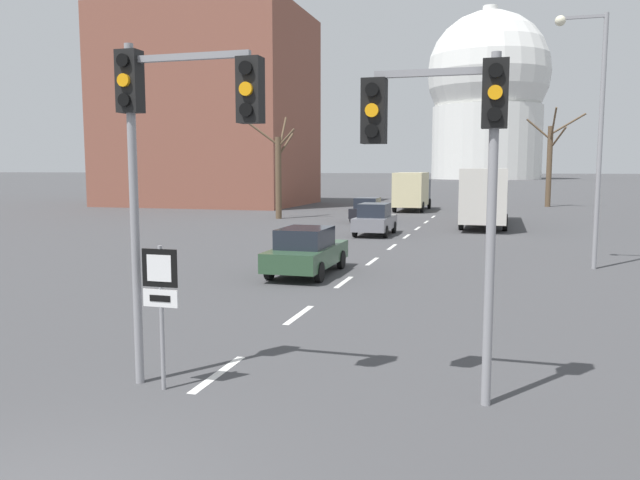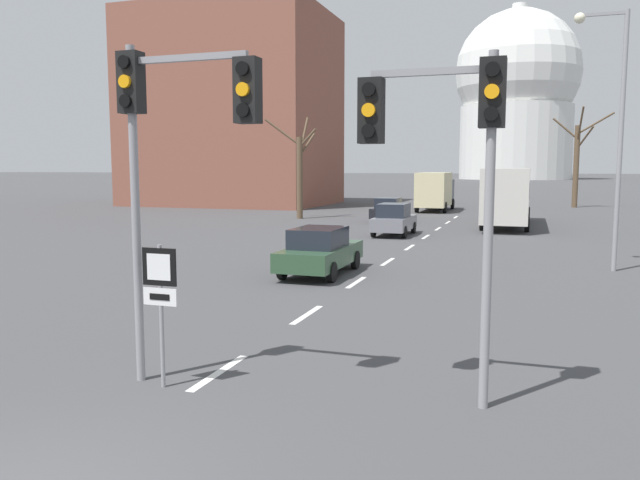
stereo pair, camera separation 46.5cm
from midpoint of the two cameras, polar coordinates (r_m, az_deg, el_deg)
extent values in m
cube|color=silver|center=(11.13, -8.01, -11.89)|extent=(0.16, 2.00, 0.01)
cube|color=silver|center=(15.13, -0.31, -6.84)|extent=(0.16, 2.00, 0.01)
cube|color=silver|center=(19.35, 4.02, -3.88)|extent=(0.16, 2.00, 0.01)
cube|color=silver|center=(23.67, 6.77, -1.98)|extent=(0.16, 2.00, 0.01)
cube|color=silver|center=(28.05, 8.67, -0.67)|extent=(0.16, 2.00, 0.01)
cube|color=silver|center=(32.47, 10.05, 0.29)|extent=(0.16, 2.00, 0.01)
cube|color=silver|center=(36.90, 11.09, 1.02)|extent=(0.16, 2.00, 0.01)
cube|color=silver|center=(41.35, 11.92, 1.59)|extent=(0.16, 2.00, 0.01)
cube|color=silver|center=(45.80, 12.58, 2.05)|extent=(0.16, 2.00, 0.01)
cylinder|color=gray|center=(10.48, -15.28, 1.99)|extent=(0.14, 0.14, 5.44)
cube|color=black|center=(10.53, -15.64, 13.68)|extent=(0.36, 0.28, 0.96)
cylinder|color=black|center=(10.44, -16.24, 15.38)|extent=(0.20, 0.06, 0.20)
cylinder|color=orange|center=(10.39, -16.18, 13.76)|extent=(0.20, 0.06, 0.20)
cylinder|color=black|center=(10.36, -16.13, 12.13)|extent=(0.20, 0.06, 0.20)
cube|color=gray|center=(10.06, -10.74, 16.05)|extent=(2.02, 0.10, 0.10)
cube|color=black|center=(9.54, -5.21, 13.44)|extent=(0.36, 0.28, 0.96)
cylinder|color=black|center=(9.42, -5.66, 15.35)|extent=(0.20, 0.06, 0.20)
cylinder|color=orange|center=(9.38, -5.64, 13.55)|extent=(0.20, 0.06, 0.20)
cylinder|color=black|center=(9.35, -5.62, 11.74)|extent=(0.20, 0.06, 0.20)
cylinder|color=gray|center=(9.30, 16.51, 0.46)|extent=(0.14, 0.14, 5.14)
cube|color=black|center=(9.31, 16.93, 12.75)|extent=(0.36, 0.28, 0.96)
cylinder|color=black|center=(9.18, 16.96, 14.71)|extent=(0.20, 0.06, 0.20)
cylinder|color=orange|center=(9.14, 16.89, 12.87)|extent=(0.20, 0.06, 0.20)
cylinder|color=black|center=(9.11, 16.83, 11.01)|extent=(0.20, 0.06, 0.20)
cube|color=gray|center=(9.42, 11.53, 14.84)|extent=(1.74, 0.10, 0.10)
cube|color=black|center=(9.51, 6.15, 11.64)|extent=(0.36, 0.28, 0.96)
cylinder|color=black|center=(9.37, 5.94, 13.55)|extent=(0.20, 0.06, 0.20)
cylinder|color=orange|center=(9.34, 5.91, 11.73)|extent=(0.20, 0.06, 0.20)
cylinder|color=black|center=(9.32, 5.89, 9.91)|extent=(0.20, 0.06, 0.20)
cylinder|color=gray|center=(10.28, -13.03, -6.86)|extent=(0.07, 0.07, 2.32)
cube|color=black|center=(10.11, -13.21, -2.41)|extent=(0.60, 0.03, 0.60)
cube|color=white|center=(10.09, -13.27, -2.43)|extent=(0.42, 0.01, 0.42)
cube|color=white|center=(10.19, -13.14, -5.08)|extent=(0.60, 0.03, 0.28)
cube|color=black|center=(10.18, -13.20, -5.10)|extent=(0.36, 0.01, 0.10)
cylinder|color=gray|center=(23.54, 26.29, 7.94)|extent=(0.16, 0.16, 8.70)
cube|color=gray|center=(23.98, 25.03, 18.22)|extent=(1.45, 0.10, 0.10)
sphere|color=#F2EAC6|center=(23.91, 23.20, 18.15)|extent=(0.36, 0.36, 0.36)
cube|color=slate|center=(32.98, 7.20, 1.55)|extent=(1.70, 4.10, 0.66)
cube|color=#1E232D|center=(32.73, 7.14, 2.71)|extent=(1.44, 1.97, 0.70)
cylinder|color=black|center=(34.42, 6.30, 1.22)|extent=(0.18, 0.62, 0.62)
cylinder|color=black|center=(34.11, 8.93, 1.13)|extent=(0.18, 0.62, 0.62)
cylinder|color=black|center=(31.95, 5.33, 0.82)|extent=(0.18, 0.62, 0.62)
cylinder|color=black|center=(31.62, 8.15, 0.72)|extent=(0.18, 0.62, 0.62)
cube|color=black|center=(40.96, 6.63, 2.54)|extent=(1.69, 3.95, 0.63)
cube|color=#1E232D|center=(40.73, 6.58, 3.41)|extent=(1.44, 1.89, 0.64)
cylinder|color=black|center=(42.35, 5.91, 2.25)|extent=(0.18, 0.65, 0.65)
cylinder|color=black|center=(42.03, 8.03, 2.19)|extent=(0.18, 0.65, 0.65)
cylinder|color=black|center=(39.97, 5.14, 2.00)|extent=(0.18, 0.65, 0.65)
cylinder|color=black|center=(39.63, 7.38, 1.93)|extent=(0.18, 0.65, 0.65)
cube|color=silver|center=(65.95, 10.81, 4.00)|extent=(1.87, 4.48, 0.64)
cube|color=#1E232D|center=(65.70, 10.80, 4.58)|extent=(1.59, 2.15, 0.72)
cylinder|color=black|center=(67.46, 10.22, 3.80)|extent=(0.18, 0.66, 0.66)
cylinder|color=black|center=(67.23, 11.72, 3.76)|extent=(0.18, 0.66, 0.66)
cylinder|color=black|center=(64.72, 9.86, 3.69)|extent=(0.18, 0.66, 0.66)
cylinder|color=black|center=(64.48, 11.42, 3.65)|extent=(0.18, 0.66, 0.66)
cube|color=#2D4C33|center=(20.75, 0.70, -1.41)|extent=(1.75, 4.43, 0.61)
cube|color=#1E232D|center=(20.47, 0.51, 0.24)|extent=(1.49, 2.12, 0.63)
cylinder|color=black|center=(22.34, -0.23, -1.63)|extent=(0.18, 0.64, 0.64)
cylinder|color=black|center=(21.87, 3.87, -1.82)|extent=(0.18, 0.64, 0.64)
cylinder|color=black|center=(19.80, -2.80, -2.71)|extent=(0.18, 0.64, 0.64)
cylinder|color=black|center=(19.26, 1.78, -2.96)|extent=(0.18, 0.64, 0.64)
cube|color=#B7B7BC|center=(84.29, 16.33, 4.42)|extent=(1.64, 3.86, 0.73)
cube|color=#1E232D|center=(84.08, 16.34, 4.90)|extent=(1.39, 1.85, 0.68)
cylinder|color=black|center=(85.53, 15.84, 4.22)|extent=(0.18, 0.64, 0.64)
cylinder|color=black|center=(85.47, 16.87, 4.19)|extent=(0.18, 0.64, 0.64)
cylinder|color=black|center=(83.14, 15.76, 4.16)|extent=(0.18, 0.64, 0.64)
cylinder|color=black|center=(83.08, 16.82, 4.13)|extent=(0.18, 0.64, 0.64)
cube|color=beige|center=(39.46, 17.09, 4.08)|extent=(2.50, 10.80, 3.00)
cube|color=black|center=(39.45, 17.11, 4.63)|extent=(2.52, 10.26, 0.90)
cylinder|color=black|center=(43.36, 15.58, 2.35)|extent=(0.26, 0.96, 0.96)
cylinder|color=black|center=(43.30, 18.75, 2.24)|extent=(0.26, 0.96, 0.96)
cylinder|color=black|center=(36.37, 14.97, 1.59)|extent=(0.26, 0.96, 0.96)
cylinder|color=black|center=(36.30, 18.76, 1.46)|extent=(0.26, 0.96, 0.96)
cube|color=#333842|center=(54.82, 11.15, 4.37)|extent=(2.20, 2.00, 2.10)
cube|color=beige|center=(51.24, 10.62, 4.57)|extent=(2.30, 5.20, 2.70)
cylinder|color=black|center=(55.02, 9.98, 3.30)|extent=(0.24, 0.88, 0.88)
cylinder|color=black|center=(54.73, 12.26, 3.24)|extent=(0.24, 0.88, 0.88)
cylinder|color=black|center=(50.06, 9.11, 3.00)|extent=(0.24, 0.88, 0.88)
cylinder|color=black|center=(49.75, 11.61, 2.93)|extent=(0.24, 0.88, 0.88)
cylinder|color=brown|center=(43.45, -1.57, 5.69)|extent=(0.42, 0.42, 5.64)
cylinder|color=brown|center=(44.21, -1.20, 9.50)|extent=(0.19, 1.66, 2.69)
cylinder|color=brown|center=(43.66, -3.16, 9.82)|extent=(2.40, 0.80, 1.89)
cylinder|color=brown|center=(44.00, -0.86, 8.74)|extent=(0.71, 1.49, 1.65)
cylinder|color=brown|center=(43.23, -0.84, 9.30)|extent=(1.33, 0.29, 1.30)
cylinder|color=brown|center=(60.31, 22.58, 6.21)|extent=(0.48, 0.48, 7.25)
cylinder|color=brown|center=(60.42, 24.12, 9.72)|extent=(2.95, 0.47, 1.90)
cylinder|color=brown|center=(59.52, 23.35, 8.68)|extent=(1.19, 2.01, 1.80)
cylinder|color=brown|center=(59.47, 22.93, 9.72)|extent=(0.41, 2.08, 2.99)
cylinder|color=brown|center=(60.32, 21.72, 9.44)|extent=(2.20, 0.23, 1.94)
cylinder|color=silver|center=(205.21, 17.46, 8.48)|extent=(33.75, 33.75, 22.50)
sphere|color=silver|center=(207.14, 17.68, 14.44)|extent=(37.50, 37.50, 37.50)
cylinder|color=silver|center=(210.19, 17.85, 19.00)|extent=(4.50, 4.50, 6.56)
cube|color=brown|center=(61.76, -7.64, 11.67)|extent=(18.00, 14.00, 18.04)
camera|label=1|loc=(0.23, -88.73, 0.15)|focal=35.00mm
camera|label=2|loc=(0.23, 91.27, -0.15)|focal=35.00mm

